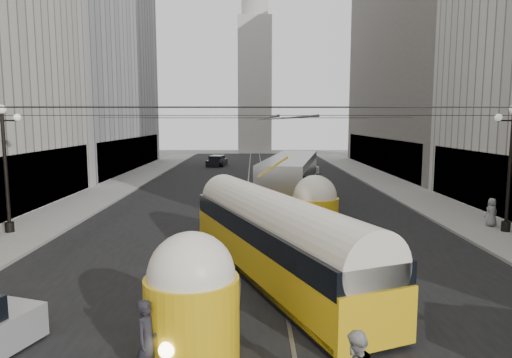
{
  "coord_description": "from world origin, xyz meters",
  "views": [
    {
      "loc": [
        -0.25,
        -4.62,
        5.75
      ],
      "look_at": [
        -0.14,
        15.35,
        3.18
      ],
      "focal_mm": 32.0,
      "sensor_mm": 36.0,
      "label": 1
    }
  ],
  "objects_px": {
    "streetcar": "(274,237)",
    "pedestrian_crossing_a": "(148,339)",
    "city_bus": "(291,179)",
    "pedestrian_sidewalk_right": "(492,212)"
  },
  "relations": [
    {
      "from": "streetcar",
      "to": "pedestrian_crossing_a",
      "type": "relative_size",
      "value": 7.5
    },
    {
      "from": "city_bus",
      "to": "pedestrian_crossing_a",
      "type": "xyz_separation_m",
      "value": [
        -4.92,
        -21.18,
        -0.9
      ]
    },
    {
      "from": "pedestrian_crossing_a",
      "to": "streetcar",
      "type": "bearing_deg",
      "value": -3.82
    },
    {
      "from": "city_bus",
      "to": "streetcar",
      "type": "bearing_deg",
      "value": -97.02
    },
    {
      "from": "pedestrian_sidewalk_right",
      "to": "city_bus",
      "type": "bearing_deg",
      "value": -51.63
    },
    {
      "from": "city_bus",
      "to": "pedestrian_crossing_a",
      "type": "distance_m",
      "value": 21.77
    },
    {
      "from": "streetcar",
      "to": "pedestrian_crossing_a",
      "type": "xyz_separation_m",
      "value": [
        -3.11,
        -6.55,
        -0.64
      ]
    },
    {
      "from": "streetcar",
      "to": "pedestrian_sidewalk_right",
      "type": "height_order",
      "value": "streetcar"
    },
    {
      "from": "pedestrian_sidewalk_right",
      "to": "pedestrian_crossing_a",
      "type": "bearing_deg",
      "value": 26.57
    },
    {
      "from": "pedestrian_crossing_a",
      "to": "pedestrian_sidewalk_right",
      "type": "xyz_separation_m",
      "value": [
        15.03,
        14.09,
        -0.0
      ]
    }
  ]
}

